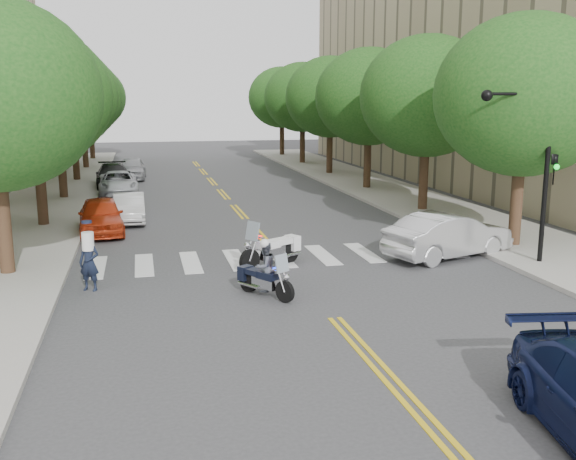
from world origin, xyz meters
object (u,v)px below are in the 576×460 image
object	(u,v)px
convertible	(448,235)
motorcycle_police	(264,271)
motorcycle_parked	(275,249)
officer_standing	(89,263)

from	to	relation	value
convertible	motorcycle_police	bearing A→B (deg)	94.40
motorcycle_parked	officer_standing	size ratio (longest dim) A/B	1.38
motorcycle_police	officer_standing	distance (m)	5.08
officer_standing	convertible	xyz separation A→B (m)	(11.92, 1.30, -0.04)
officer_standing	convertible	world-z (taller)	officer_standing
convertible	motorcycle_parked	bearing A→B (deg)	69.78
motorcycle_police	officer_standing	xyz separation A→B (m)	(-4.79, 1.70, 0.09)
motorcycle_parked	convertible	xyz separation A→B (m)	(6.14, -0.19, 0.22)
motorcycle_police	motorcycle_parked	world-z (taller)	motorcycle_police
officer_standing	convertible	bearing A→B (deg)	30.04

